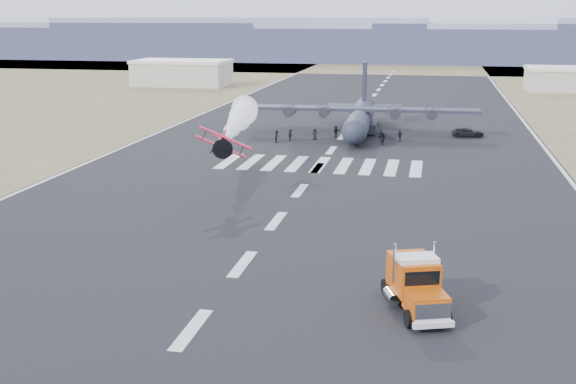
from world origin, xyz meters
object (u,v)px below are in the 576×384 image
(crew_a, at_px, (381,135))
(crew_c, at_px, (290,135))
(crew_b, at_px, (383,139))
(transport_aircraft, at_px, (360,116))
(semi_truck, at_px, (415,283))
(crew_h, at_px, (277,136))
(hangar_right, at_px, (569,79))
(support_vehicle, at_px, (468,132))
(crew_g, at_px, (363,137))
(crew_f, at_px, (336,132))
(hangar_left, at_px, (182,72))
(aerobatic_biplane, at_px, (222,143))
(crew_d, at_px, (400,136))
(crew_e, at_px, (315,134))

(crew_a, height_order, crew_c, crew_c)
(crew_b, bearing_deg, transport_aircraft, 115.87)
(semi_truck, xyz_separation_m, crew_h, (-21.96, 59.06, -0.89))
(hangar_right, bearing_deg, support_vehicle, -109.87)
(crew_g, bearing_deg, support_vehicle, -63.88)
(crew_f, relative_size, crew_g, 1.09)
(hangar_left, distance_m, crew_b, 98.69)
(transport_aircraft, height_order, crew_f, transport_aircraft)
(hangar_right, relative_size, semi_truck, 2.47)
(aerobatic_biplane, height_order, crew_d, aerobatic_biplane)
(hangar_left, height_order, crew_b, hangar_left)
(crew_b, relative_size, crew_h, 1.02)
(hangar_right, xyz_separation_m, crew_g, (-42.31, -82.53, -2.17))
(semi_truck, height_order, crew_d, semi_truck)
(crew_e, bearing_deg, crew_d, -6.82)
(crew_d, height_order, crew_h, crew_h)
(aerobatic_biplane, relative_size, support_vehicle, 1.09)
(crew_b, relative_size, crew_f, 1.02)
(crew_a, bearing_deg, crew_e, -3.53)
(aerobatic_biplane, xyz_separation_m, crew_d, (16.13, 38.17, -4.95))
(hangar_right, distance_m, crew_c, 99.06)
(crew_a, bearing_deg, crew_d, 163.01)
(crew_d, bearing_deg, hangar_left, -89.63)
(support_vehicle, height_order, crew_g, crew_g)
(hangar_left, distance_m, hangar_right, 98.13)
(crew_b, bearing_deg, hangar_right, 66.98)
(aerobatic_biplane, bearing_deg, hangar_left, 102.56)
(hangar_right, distance_m, semi_truck, 147.89)
(crew_a, height_order, crew_f, crew_f)
(hangar_right, height_order, transport_aircraft, transport_aircraft)
(semi_truck, relative_size, support_vehicle, 1.70)
(hangar_left, bearing_deg, transport_aircraft, -51.89)
(hangar_right, height_order, crew_d, hangar_right)
(hangar_left, xyz_separation_m, crew_c, (44.88, -78.58, -2.50))
(crew_a, xyz_separation_m, crew_h, (-14.97, -4.59, 0.06))
(aerobatic_biplane, height_order, crew_b, aerobatic_biplane)
(hangar_left, bearing_deg, crew_c, -60.27)
(transport_aircraft, height_order, crew_c, transport_aircraft)
(hangar_left, xyz_separation_m, crew_a, (58.16, -75.54, -2.55))
(hangar_right, relative_size, crew_b, 11.02)
(crew_c, bearing_deg, hangar_right, -9.37)
(hangar_left, xyz_separation_m, crew_f, (51.16, -74.05, -2.49))
(aerobatic_biplane, distance_m, crew_e, 37.63)
(hangar_left, height_order, hangar_right, hangar_left)
(hangar_left, bearing_deg, crew_g, -54.31)
(crew_c, bearing_deg, crew_d, -57.24)
(support_vehicle, xyz_separation_m, crew_f, (-20.02, -4.82, 0.24))
(hangar_right, height_order, support_vehicle, hangar_right)
(crew_e, relative_size, crew_f, 0.94)
(crew_b, height_order, crew_f, crew_b)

